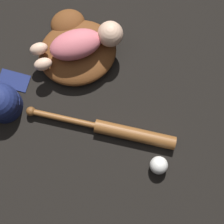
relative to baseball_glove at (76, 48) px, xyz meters
The scene contains 6 objects.
ground_plane 0.09m from the baseball_glove, 133.12° to the right, with size 6.00×6.00×0.00m, color black.
baseball_glove is the anchor object (origin of this frame).
baby_figure 0.09m from the baseball_glove, 52.87° to the right, with size 0.37×0.18×0.10m.
baseball_bat 0.38m from the baseball_glove, 93.55° to the right, with size 0.45×0.43×0.05m.
baseball 0.57m from the baseball_glove, 86.59° to the right, with size 0.07×0.07×0.07m.
baseball_cap 0.36m from the baseball_glove, behind, with size 0.22×0.22×0.14m.
Camera 1 is at (-0.11, -0.51, 1.45)m, focal length 60.00 mm.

